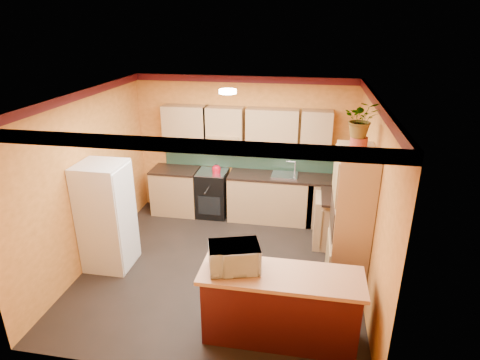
# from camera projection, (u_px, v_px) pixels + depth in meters

# --- Properties ---
(room_shell) EXTENTS (4.24, 4.24, 2.72)m
(room_shell) POSITION_uv_depth(u_px,v_px,m) (225.00, 135.00, 5.81)
(room_shell) COLOR black
(room_shell) RESTS_ON ground
(base_cabinets_back) EXTENTS (3.65, 0.60, 0.88)m
(base_cabinets_back) POSITION_uv_depth(u_px,v_px,m) (244.00, 196.00, 7.81)
(base_cabinets_back) COLOR #A37F56
(base_cabinets_back) RESTS_ON ground
(countertop_back) EXTENTS (3.65, 0.62, 0.04)m
(countertop_back) POSITION_uv_depth(u_px,v_px,m) (244.00, 174.00, 7.64)
(countertop_back) COLOR black
(countertop_back) RESTS_ON base_cabinets_back
(stove) EXTENTS (0.58, 0.58, 0.91)m
(stove) POSITION_uv_depth(u_px,v_px,m) (213.00, 193.00, 7.90)
(stove) COLOR black
(stove) RESTS_ON ground
(kettle) EXTENTS (0.18, 0.18, 0.18)m
(kettle) POSITION_uv_depth(u_px,v_px,m) (216.00, 169.00, 7.64)
(kettle) COLOR #AD0B1D
(kettle) RESTS_ON stove
(sink) EXTENTS (0.48, 0.40, 0.03)m
(sink) POSITION_uv_depth(u_px,v_px,m) (285.00, 175.00, 7.50)
(sink) COLOR silver
(sink) RESTS_ON countertop_back
(base_cabinets_right) EXTENTS (0.60, 0.80, 0.88)m
(base_cabinets_right) POSITION_uv_depth(u_px,v_px,m) (338.00, 222.00, 6.82)
(base_cabinets_right) COLOR #A37F56
(base_cabinets_right) RESTS_ON ground
(countertop_right) EXTENTS (0.62, 0.80, 0.04)m
(countertop_right) POSITION_uv_depth(u_px,v_px,m) (340.00, 197.00, 6.65)
(countertop_right) COLOR black
(countertop_right) RESTS_ON base_cabinets_right
(fridge) EXTENTS (0.68, 0.66, 1.70)m
(fridge) POSITION_uv_depth(u_px,v_px,m) (106.00, 216.00, 6.12)
(fridge) COLOR white
(fridge) RESTS_ON ground
(pantry) EXTENTS (0.48, 0.90, 2.10)m
(pantry) POSITION_uv_depth(u_px,v_px,m) (350.00, 224.00, 5.48)
(pantry) COLOR #A37F56
(pantry) RESTS_ON ground
(fern_pot) EXTENTS (0.22, 0.22, 0.16)m
(fern_pot) POSITION_uv_depth(u_px,v_px,m) (359.00, 143.00, 5.10)
(fern_pot) COLOR maroon
(fern_pot) RESTS_ON pantry
(fern) EXTENTS (0.43, 0.37, 0.46)m
(fern) POSITION_uv_depth(u_px,v_px,m) (361.00, 119.00, 4.98)
(fern) COLOR #A37F56
(fern) RESTS_ON fern_pot
(breakfast_bar) EXTENTS (1.80, 0.55, 0.88)m
(breakfast_bar) POSITION_uv_depth(u_px,v_px,m) (280.00, 308.00, 4.78)
(breakfast_bar) COLOR #491111
(breakfast_bar) RESTS_ON ground
(bar_top) EXTENTS (1.90, 0.65, 0.05)m
(bar_top) POSITION_uv_depth(u_px,v_px,m) (281.00, 276.00, 4.61)
(bar_top) COLOR tan
(bar_top) RESTS_ON breakfast_bar
(microwave) EXTENTS (0.67, 0.54, 0.32)m
(microwave) POSITION_uv_depth(u_px,v_px,m) (234.00, 257.00, 4.63)
(microwave) COLOR white
(microwave) RESTS_ON bar_top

